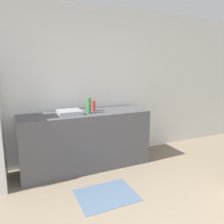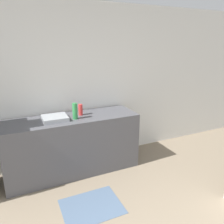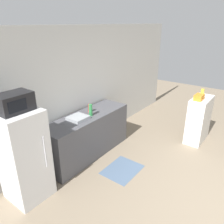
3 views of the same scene
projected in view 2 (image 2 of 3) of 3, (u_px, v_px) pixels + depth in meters
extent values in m
cube|color=silver|center=(60.00, 88.00, 3.46)|extent=(8.00, 0.06, 2.60)
cube|color=#4C4C51|center=(73.00, 145.00, 3.42)|extent=(2.02, 0.62, 0.90)
cube|color=#9EA3A8|center=(55.00, 118.00, 3.17)|extent=(0.35, 0.33, 0.06)
cylinder|color=#2D7F42|center=(75.00, 111.00, 3.19)|extent=(0.07, 0.07, 0.24)
cylinder|color=red|center=(81.00, 110.00, 3.38)|extent=(0.06, 0.06, 0.17)
cube|color=slate|center=(92.00, 206.00, 2.75)|extent=(0.74, 0.59, 0.01)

